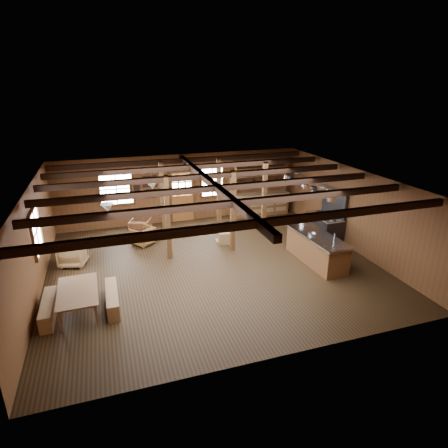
{
  "coord_description": "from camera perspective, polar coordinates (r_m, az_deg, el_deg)",
  "views": [
    {
      "loc": [
        -2.98,
        -10.26,
        5.41
      ],
      "look_at": [
        0.56,
        0.58,
        1.15
      ],
      "focal_mm": 30.0,
      "sensor_mm": 36.0,
      "label": 1
    }
  ],
  "objects": [
    {
      "name": "armchair_a",
      "position": [
        13.73,
        -12.24,
        -1.78
      ],
      "size": [
        0.98,
        0.98,
        0.64
      ],
      "primitive_type": "imported",
      "rotation": [
        0.0,
        0.0,
        3.79
      ],
      "color": "brown",
      "rests_on": "floor"
    },
    {
      "name": "pendant_lamps",
      "position": [
        11.72,
        -13.85,
        4.23
      ],
      "size": [
        1.86,
        2.36,
        0.66
      ],
      "color": "#2D2D2F",
      "rests_on": "ceiling"
    },
    {
      "name": "pot_rack",
      "position": [
        12.67,
        12.49,
        5.66
      ],
      "size": [
        0.41,
        3.0,
        0.44
      ],
      "color": "#2D2D2F",
      "rests_on": "ceiling"
    },
    {
      "name": "window_back_right",
      "position": [
        15.8,
        -1.81,
        6.51
      ],
      "size": [
        1.02,
        0.06,
        1.32
      ],
      "color": "white",
      "rests_on": "wall_back"
    },
    {
      "name": "window_back_left",
      "position": [
        15.21,
        -16.1,
        5.16
      ],
      "size": [
        1.32,
        0.06,
        1.32
      ],
      "color": "white",
      "rests_on": "wall_back"
    },
    {
      "name": "back_door",
      "position": [
        15.68,
        -6.34,
        3.56
      ],
      "size": [
        1.02,
        0.08,
        2.15
      ],
      "color": "brown",
      "rests_on": "floor"
    },
    {
      "name": "step_stool",
      "position": [
        13.53,
        -0.01,
        -2.15
      ],
      "size": [
        0.5,
        0.38,
        0.42
      ],
      "primitive_type": "cube",
      "rotation": [
        0.0,
        0.0,
        -0.11
      ],
      "color": "brown",
      "rests_on": "floor"
    },
    {
      "name": "bench_aisle",
      "position": [
        10.29,
        -16.65,
        -10.82
      ],
      "size": [
        0.3,
        1.58,
        0.43
      ],
      "primitive_type": "cube",
      "color": "brown",
      "rests_on": "floor"
    },
    {
      "name": "back_counter",
      "position": [
        16.53,
        5.5,
        3.46
      ],
      "size": [
        2.55,
        0.6,
        2.45
      ],
      "color": "brown",
      "rests_on": "floor"
    },
    {
      "name": "dining_table",
      "position": [
        10.28,
        -21.04,
        -10.84
      ],
      "size": [
        1.01,
        1.75,
        0.6
      ],
      "primitive_type": "imported",
      "rotation": [
        0.0,
        0.0,
        1.6
      ],
      "color": "brown",
      "rests_on": "floor"
    },
    {
      "name": "room",
      "position": [
        11.42,
        -1.75,
        -0.1
      ],
      "size": [
        10.04,
        9.04,
        2.84
      ],
      "color": "black",
      "rests_on": "ground"
    },
    {
      "name": "window_left",
      "position": [
        11.59,
        -26.77,
        -1.01
      ],
      "size": [
        0.14,
        1.24,
        1.32
      ],
      "color": "white",
      "rests_on": "wall_back"
    },
    {
      "name": "kitchen_island",
      "position": [
        12.4,
        13.91,
        -3.6
      ],
      "size": [
        0.99,
        2.54,
        1.2
      ],
      "rotation": [
        0.0,
        0.0,
        0.04
      ],
      "color": "brown",
      "rests_on": "floor"
    },
    {
      "name": "commercial_range",
      "position": [
        14.36,
        15.31,
        0.21
      ],
      "size": [
        0.79,
        1.53,
        1.89
      ],
      "color": "#2D2D2F",
      "rests_on": "floor"
    },
    {
      "name": "bench_wall",
      "position": [
        10.42,
        -25.16,
        -11.62
      ],
      "size": [
        0.29,
        1.56,
        0.43
      ],
      "primitive_type": "cube",
      "color": "brown",
      "rests_on": "floor"
    },
    {
      "name": "counter_pot",
      "position": [
        13.01,
        11.99,
        0.29
      ],
      "size": [
        0.27,
        0.27,
        0.16
      ],
      "primitive_type": "cylinder",
      "color": "silver",
      "rests_on": "kitchen_island"
    },
    {
      "name": "armchair_b",
      "position": [
        14.51,
        -12.58,
        -0.53
      ],
      "size": [
        0.93,
        0.94,
        0.66
      ],
      "primitive_type": "imported",
      "rotation": [
        0.0,
        0.0,
        2.75
      ],
      "color": "brown",
      "rests_on": "floor"
    },
    {
      "name": "timber_posts",
      "position": [
        13.44,
        -2.13,
        3.1
      ],
      "size": [
        3.95,
        2.35,
        2.8
      ],
      "color": "#472E14",
      "rests_on": "floor"
    },
    {
      "name": "bowl",
      "position": [
        12.18,
        13.24,
        -1.48
      ],
      "size": [
        0.27,
        0.27,
        0.06
      ],
      "primitive_type": "imported",
      "rotation": [
        0.0,
        0.0,
        -0.13
      ],
      "color": "silver",
      "rests_on": "kitchen_island"
    },
    {
      "name": "armchair_c",
      "position": [
        12.81,
        -22.02,
        -4.35
      ],
      "size": [
        0.94,
        0.96,
        0.72
      ],
      "primitive_type": "imported",
      "rotation": [
        0.0,
        0.0,
        2.88
      ],
      "color": "olive",
      "rests_on": "floor"
    },
    {
      "name": "ceiling_joists",
      "position": [
        11.2,
        -2.08,
        6.34
      ],
      "size": [
        9.8,
        8.82,
        0.18
      ],
      "color": "black",
      "rests_on": "ceiling"
    },
    {
      "name": "notice_boards",
      "position": [
        15.27,
        -11.98,
        5.73
      ],
      "size": [
        1.08,
        0.03,
        0.9
      ],
      "color": "beige",
      "rests_on": "wall_back"
    }
  ]
}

